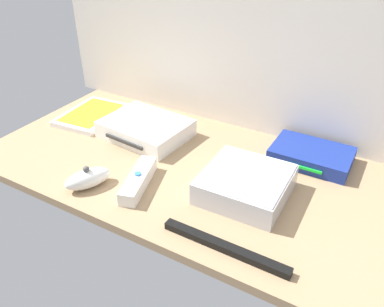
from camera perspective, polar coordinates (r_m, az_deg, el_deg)
The scene contains 9 objects.
ground_plane at distance 90.61cm, azimuth 0.00°, elevation -2.68°, with size 100.00×48.00×2.00cm, color #9E7F5B.
back_wall at distance 98.26cm, azimuth 7.69°, elevation 20.90°, with size 110.00×1.20×64.00cm, color silver.
game_console at distance 102.43cm, azimuth -6.75°, elevation 3.63°, with size 22.31×17.87×4.40cm.
mini_computer at distance 81.44cm, azimuth 7.80°, elevation -4.41°, with size 17.39×17.39×5.30cm.
game_case at distance 115.72cm, azimuth -14.42°, elevation 5.50°, with size 15.16×20.08×1.56cm.
network_router at distance 95.71cm, azimuth 16.98°, elevation -0.24°, with size 18.05×12.46×3.40cm.
remote_wand at distance 84.41cm, azimuth -7.81°, elevation -3.88°, with size 7.79×15.20×3.40cm.
remote_nunchuk at distance 86.18cm, azimuth -14.94°, elevation -3.52°, with size 8.34×10.92×5.10cm.
sensor_bar at distance 70.27cm, azimuth 4.78°, elevation -13.42°, with size 24.00×1.80×1.40cm, color black.
Camera 1 is at (37.13, -64.41, 50.79)cm, focal length 36.65 mm.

